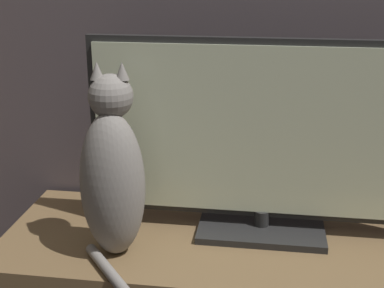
{
  "coord_description": "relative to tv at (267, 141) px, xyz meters",
  "views": [
    {
      "loc": [
        0.0,
        -0.43,
        1.24
      ],
      "look_at": [
        -0.19,
        0.9,
        0.77
      ],
      "focal_mm": 50.0,
      "sensor_mm": 36.0,
      "label": 1
    }
  ],
  "objects": [
    {
      "name": "tv",
      "position": [
        0.0,
        0.0,
        0.0
      ],
      "size": [
        1.0,
        0.22,
        0.56
      ],
      "color": "black",
      "rests_on": "tv_stand"
    },
    {
      "name": "cat",
      "position": [
        -0.39,
        -0.18,
        -0.06
      ],
      "size": [
        0.19,
        0.3,
        0.52
      ],
      "rotation": [
        0.0,
        0.0,
        0.08
      ],
      "color": "gray",
      "rests_on": "tv_stand"
    }
  ]
}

